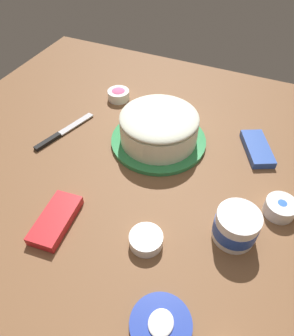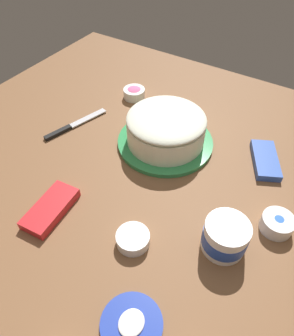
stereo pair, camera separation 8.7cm
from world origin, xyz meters
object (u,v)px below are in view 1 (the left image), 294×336
(frosting_tub_lid, at_px, (161,324))
(sprinkle_bowl_pink, at_px, (119,94))
(candy_box_upper, at_px, (257,148))
(spreading_knife, at_px, (60,134))
(sprinkle_bowl_blue, at_px, (280,207))
(sprinkle_bowl_rainbow, at_px, (146,240))
(frosting_tub, at_px, (236,226))
(candy_box_lower, at_px, (56,220))
(frosted_cake, at_px, (159,129))

(frosting_tub_lid, bearing_deg, sprinkle_bowl_pink, -146.56)
(frosting_tub_lid, bearing_deg, candy_box_upper, 172.11)
(spreading_knife, relative_size, sprinkle_bowl_blue, 2.91)
(sprinkle_bowl_rainbow, xyz_separation_m, sprinkle_bowl_blue, (-0.22, 0.28, 0.01))
(frosting_tub, xyz_separation_m, sprinkle_bowl_pink, (-0.41, -0.52, -0.02))
(sprinkle_bowl_pink, bearing_deg, candy_box_lower, 11.29)
(frosted_cake, relative_size, sprinkle_bowl_pink, 3.77)
(frosted_cake, xyz_separation_m, frosting_tub, (0.24, 0.30, -0.01))
(sprinkle_bowl_rainbow, distance_m, sprinkle_bowl_blue, 0.35)
(sprinkle_bowl_pink, bearing_deg, spreading_knife, -16.67)
(spreading_knife, relative_size, candy_box_upper, 1.50)
(frosting_tub, xyz_separation_m, spreading_knife, (-0.14, -0.60, -0.04))
(frosted_cake, bearing_deg, spreading_knife, -71.70)
(frosting_tub, xyz_separation_m, candy_box_lower, (0.14, -0.41, -0.03))
(frosted_cake, xyz_separation_m, spreading_knife, (0.10, -0.31, -0.05))
(frosted_cake, bearing_deg, frosting_tub, 50.55)
(frosted_cake, xyz_separation_m, sprinkle_bowl_rainbow, (0.35, 0.11, -0.04))
(sprinkle_bowl_blue, xyz_separation_m, sprinkle_bowl_pink, (-0.29, -0.62, -0.00))
(frosting_tub, distance_m, sprinkle_bowl_pink, 0.67)
(frosted_cake, relative_size, sprinkle_bowl_blue, 3.78)
(candy_box_lower, bearing_deg, frosting_tub_lid, 64.88)
(sprinkle_bowl_blue, bearing_deg, sprinkle_bowl_pink, -115.33)
(sprinkle_bowl_rainbow, bearing_deg, frosting_tub_lid, 33.07)
(frosted_cake, bearing_deg, candy_box_upper, 105.93)
(frosting_tub_lid, relative_size, sprinkle_bowl_rainbow, 1.57)
(spreading_knife, xyz_separation_m, candy_box_lower, (0.29, 0.19, 0.01))
(frosted_cake, height_order, spreading_knife, frosted_cake)
(sprinkle_bowl_rainbow, xyz_separation_m, sprinkle_bowl_pink, (-0.51, -0.34, 0.00))
(sprinkle_bowl_rainbow, bearing_deg, spreading_knife, -120.61)
(frosting_tub_lid, height_order, spreading_knife, frosting_tub_lid)
(spreading_knife, distance_m, sprinkle_bowl_blue, 0.70)
(frosting_tub, bearing_deg, sprinkle_bowl_blue, 141.79)
(sprinkle_bowl_rainbow, relative_size, sprinkle_bowl_blue, 1.01)
(frosting_tub_lid, distance_m, sprinkle_bowl_blue, 0.42)
(spreading_knife, bearing_deg, sprinkle_bowl_blue, 87.78)
(frosting_tub, relative_size, sprinkle_bowl_pink, 1.32)
(sprinkle_bowl_blue, bearing_deg, sprinkle_bowl_rainbow, -51.34)
(frosting_tub, bearing_deg, spreading_knife, -103.33)
(sprinkle_bowl_rainbow, xyz_separation_m, candy_box_upper, (-0.43, 0.18, -0.01))
(candy_box_lower, bearing_deg, spreading_knife, -152.16)
(sprinkle_bowl_blue, height_order, candy_box_lower, sprinkle_bowl_blue)
(sprinkle_bowl_pink, bearing_deg, frosting_tub_lid, 33.44)
(candy_box_upper, bearing_deg, candy_box_lower, -67.47)
(frosting_tub_lid, relative_size, spreading_knife, 0.54)
(frosted_cake, distance_m, frosting_tub_lid, 0.55)
(candy_box_lower, distance_m, candy_box_upper, 0.63)
(sprinkle_bowl_blue, bearing_deg, frosted_cake, -108.27)
(sprinkle_bowl_pink, xyz_separation_m, candy_box_upper, (0.08, 0.52, -0.01))
(frosted_cake, bearing_deg, sprinkle_bowl_rainbow, 17.84)
(spreading_knife, xyz_separation_m, sprinkle_bowl_rainbow, (0.25, 0.42, 0.01))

